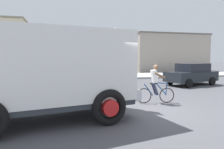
% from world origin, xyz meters
% --- Properties ---
extents(ground_plane, '(120.00, 120.00, 0.00)m').
position_xyz_m(ground_plane, '(0.00, 0.00, 0.00)').
color(ground_plane, '#4C4C51').
extents(sidewalk_far, '(80.00, 5.00, 0.16)m').
position_xyz_m(sidewalk_far, '(0.00, 13.23, 0.08)').
color(sidewalk_far, '#ADADA8').
rests_on(sidewalk_far, ground).
extents(truck_foreground, '(5.78, 3.56, 2.90)m').
position_xyz_m(truck_foreground, '(-3.56, -0.40, 1.67)').
color(truck_foreground, white).
rests_on(truck_foreground, ground).
extents(cyclist, '(1.72, 0.54, 1.72)m').
position_xyz_m(cyclist, '(0.92, 1.05, 0.86)').
color(cyclist, black).
rests_on(cyclist, ground).
extents(traffic_light_pole, '(0.24, 0.43, 3.20)m').
position_xyz_m(traffic_light_pole, '(-1.03, 0.72, 2.07)').
color(traffic_light_pole, red).
rests_on(traffic_light_pole, ground).
extents(car_red_near, '(4.01, 1.90, 1.60)m').
position_xyz_m(car_red_near, '(-1.51, 6.28, 0.82)').
color(car_red_near, white).
rests_on(car_red_near, ground).
extents(car_white_mid, '(4.31, 2.69, 1.60)m').
position_xyz_m(car_white_mid, '(6.19, 5.83, 0.82)').
color(car_white_mid, '#1E2328').
rests_on(car_white_mid, ground).
extents(car_far_side, '(4.15, 2.19, 1.60)m').
position_xyz_m(car_far_side, '(-3.87, 8.72, 0.82)').
color(car_far_side, '#234C9E').
rests_on(car_far_side, ground).
extents(pedestrian_near_kerb, '(0.34, 0.22, 1.62)m').
position_xyz_m(pedestrian_near_kerb, '(-3.07, 8.76, 0.85)').
color(pedestrian_near_kerb, '#2D334C').
rests_on(pedestrian_near_kerb, ground).
extents(building_mid_block, '(9.57, 7.50, 4.50)m').
position_xyz_m(building_mid_block, '(-0.79, 20.99, 2.26)').
color(building_mid_block, beige).
rests_on(building_mid_block, ground).
extents(building_corner_right, '(10.87, 5.37, 5.37)m').
position_xyz_m(building_corner_right, '(12.08, 19.97, 2.69)').
color(building_corner_right, '#9E9389').
rests_on(building_corner_right, ground).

